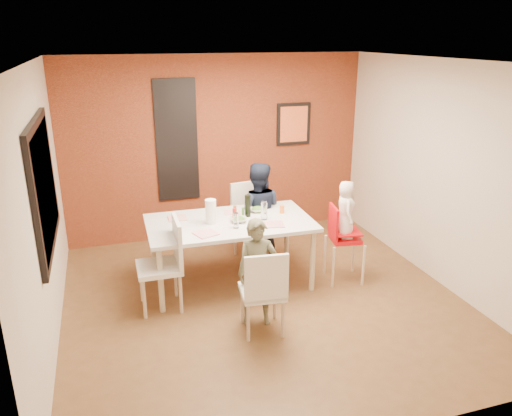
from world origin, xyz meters
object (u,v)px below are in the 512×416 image
object	(u,v)px
high_chair	(342,236)
child_far	(257,214)
wine_bottle	(248,206)
paper_towel_roll	(211,211)
chair_far	(251,216)
child_near	(258,273)
chair_left	(167,259)
toddler	(345,210)
dining_table	(230,227)
chair_near	(264,289)

from	to	relation	value
high_chair	child_far	size ratio (longest dim) A/B	0.70
high_chair	wine_bottle	distance (m)	1.22
wine_bottle	paper_towel_roll	bearing A→B (deg)	-169.47
chair_far	child_near	distance (m)	1.74
chair_left	toddler	world-z (taller)	toddler
chair_far	high_chair	distance (m)	1.35
dining_table	chair_left	distance (m)	0.90
child_far	wine_bottle	bearing A→B (deg)	76.87
high_chair	child_far	bearing A→B (deg)	56.73
dining_table	high_chair	bearing A→B (deg)	-13.58
chair_near	paper_towel_roll	bearing A→B (deg)	-71.46
child_far	wine_bottle	xyz separation A→B (m)	(-0.24, -0.37, 0.26)
chair_far	paper_towel_roll	bearing A→B (deg)	-142.93
child_far	toddler	world-z (taller)	child_far
chair_left	paper_towel_roll	distance (m)	0.78
chair_near	wine_bottle	distance (m)	1.39
chair_near	toddler	world-z (taller)	toddler
chair_near	wine_bottle	bearing A→B (deg)	-93.23
chair_near	toddler	distance (m)	1.65
dining_table	child_near	size ratio (longest dim) A/B	1.69
chair_far	wine_bottle	distance (m)	0.76
chair_left	child_far	xyz separation A→B (m)	(1.31, 0.80, 0.12)
dining_table	chair_far	size ratio (longest dim) A/B	1.92
high_chair	paper_towel_roll	bearing A→B (deg)	87.80
child_near	wine_bottle	bearing A→B (deg)	92.56
dining_table	chair_near	size ratio (longest dim) A/B	2.11
chair_near	child_far	size ratio (longest dim) A/B	0.68
wine_bottle	paper_towel_roll	world-z (taller)	paper_towel_roll
child_far	paper_towel_roll	distance (m)	0.90
toddler	wine_bottle	distance (m)	1.19
high_chair	paper_towel_roll	distance (m)	1.65
chair_far	wine_bottle	world-z (taller)	wine_bottle
chair_left	child_far	distance (m)	1.54
child_near	toddler	size ratio (longest dim) A/B	1.64
chair_near	chair_far	xyz separation A→B (m)	(0.44, 1.93, 0.05)
dining_table	toddler	xyz separation A→B (m)	(1.37, -0.33, 0.19)
chair_near	dining_table	bearing A→B (deg)	-82.04
high_chair	child_far	xyz separation A→B (m)	(-0.85, 0.79, 0.11)
child_far	paper_towel_roll	world-z (taller)	child_far
child_far	toddler	distance (m)	1.21
chair_near	paper_towel_roll	xyz separation A→B (m)	(-0.27, 1.22, 0.44)
chair_near	child_far	bearing A→B (deg)	-99.09
toddler	high_chair	bearing A→B (deg)	86.54
chair_left	paper_towel_roll	world-z (taller)	paper_towel_roll
child_far	high_chair	bearing A→B (deg)	157.10
chair_left	dining_table	bearing A→B (deg)	113.24
high_chair	child_near	world-z (taller)	child_near
high_chair	child_near	distance (m)	1.45
paper_towel_roll	child_far	bearing A→B (deg)	32.39
chair_far	wine_bottle	size ratio (longest dim) A/B	3.80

